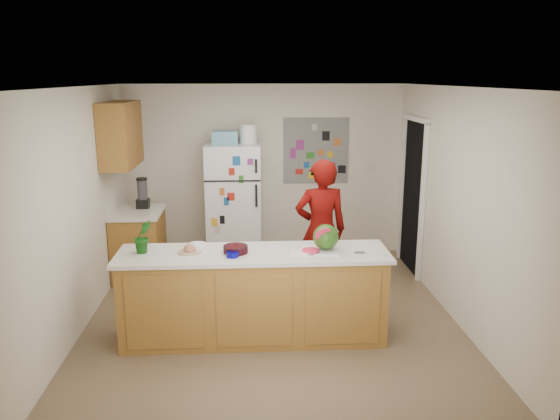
{
  "coord_description": "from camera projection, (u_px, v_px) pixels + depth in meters",
  "views": [
    {
      "loc": [
        -0.24,
        -5.62,
        2.61
      ],
      "look_at": [
        0.11,
        0.2,
        1.17
      ],
      "focal_mm": 35.0,
      "sensor_mm": 36.0,
      "label": 1
    }
  ],
  "objects": [
    {
      "name": "cherry_bowl",
      "position": [
        236.0,
        249.0,
        5.34
      ],
      "size": [
        0.27,
        0.27,
        0.07
      ],
      "primitive_type": "cylinder",
      "rotation": [
        0.0,
        0.0,
        0.13
      ],
      "color": "black",
      "rests_on": "peninsula_top"
    },
    {
      "name": "paper_towel",
      "position": [
        300.0,
        252.0,
        5.33
      ],
      "size": [
        0.19,
        0.17,
        0.02
      ],
      "primitive_type": "cube",
      "rotation": [
        0.0,
        0.0,
        -0.1
      ],
      "color": "white",
      "rests_on": "peninsula_top"
    },
    {
      "name": "fridge_top_bin",
      "position": [
        225.0,
        137.0,
        7.45
      ],
      "size": [
        0.35,
        0.28,
        0.18
      ],
      "primitive_type": "cube",
      "color": "#5999B2",
      "rests_on": "refrigerator"
    },
    {
      "name": "wall_left",
      "position": [
        78.0,
        210.0,
        5.67
      ],
      "size": [
        0.02,
        4.5,
        2.5
      ],
      "primitive_type": "cube",
      "color": "beige",
      "rests_on": "ground"
    },
    {
      "name": "side_counter_base",
      "position": [
        139.0,
        246.0,
        7.19
      ],
      "size": [
        0.6,
        0.8,
        0.86
      ],
      "primitive_type": "cube",
      "color": "brown",
      "rests_on": "floor"
    },
    {
      "name": "blender_appliance",
      "position": [
        143.0,
        194.0,
        7.21
      ],
      "size": [
        0.13,
        0.13,
        0.38
      ],
      "primitive_type": "cylinder",
      "color": "black",
      "rests_on": "side_counter_top"
    },
    {
      "name": "refrigerator",
      "position": [
        234.0,
        204.0,
        7.68
      ],
      "size": [
        0.75,
        0.7,
        1.7
      ],
      "primitive_type": "cube",
      "color": "silver",
      "rests_on": "floor"
    },
    {
      "name": "floor",
      "position": [
        272.0,
        317.0,
        6.09
      ],
      "size": [
        4.0,
        4.5,
        0.02
      ],
      "primitive_type": "cube",
      "color": "brown",
      "rests_on": "ground"
    },
    {
      "name": "photo_collage",
      "position": [
        316.0,
        151.0,
        7.93
      ],
      "size": [
        0.95,
        0.01,
        0.95
      ],
      "primitive_type": "cube",
      "color": "slate",
      "rests_on": "wall_back"
    },
    {
      "name": "wall_back",
      "position": [
        265.0,
        171.0,
        7.98
      ],
      "size": [
        4.0,
        0.02,
        2.5
      ],
      "primitive_type": "cube",
      "color": "beige",
      "rests_on": "ground"
    },
    {
      "name": "cobalt_bowl",
      "position": [
        233.0,
        254.0,
        5.22
      ],
      "size": [
        0.14,
        0.14,
        0.05
      ],
      "primitive_type": "cylinder",
      "rotation": [
        0.0,
        0.0,
        -0.14
      ],
      "color": "#04026A",
      "rests_on": "peninsula_top"
    },
    {
      "name": "doorway",
      "position": [
        413.0,
        197.0,
        7.36
      ],
      "size": [
        0.03,
        0.85,
        2.04
      ],
      "primitive_type": "cube",
      "color": "black",
      "rests_on": "ground"
    },
    {
      "name": "peninsula_base",
      "position": [
        254.0,
        297.0,
        5.48
      ],
      "size": [
        2.6,
        0.62,
        0.88
      ],
      "primitive_type": "cube",
      "color": "brown",
      "rests_on": "floor"
    },
    {
      "name": "upper_cabinets",
      "position": [
        121.0,
        134.0,
        6.79
      ],
      "size": [
        0.35,
        1.0,
        0.8
      ],
      "primitive_type": "cube",
      "color": "brown",
      "rests_on": "wall_left"
    },
    {
      "name": "cutting_board",
      "position": [
        320.0,
        250.0,
        5.4
      ],
      "size": [
        0.44,
        0.36,
        0.01
      ],
      "primitive_type": "cube",
      "rotation": [
        0.0,
        0.0,
        -0.2
      ],
      "color": "silver",
      "rests_on": "peninsula_top"
    },
    {
      "name": "person",
      "position": [
        321.0,
        230.0,
        6.39
      ],
      "size": [
        0.65,
        0.46,
        1.69
      ],
      "primitive_type": "imported",
      "rotation": [
        0.0,
        0.0,
        3.23
      ],
      "color": "#5E0806",
      "rests_on": "floor"
    },
    {
      "name": "watermelon_slice",
      "position": [
        311.0,
        251.0,
        5.34
      ],
      "size": [
        0.17,
        0.17,
        0.02
      ],
      "primitive_type": "cylinder",
      "color": "red",
      "rests_on": "cutting_board"
    },
    {
      "name": "watermelon",
      "position": [
        326.0,
        237.0,
        5.39
      ],
      "size": [
        0.25,
        0.25,
        0.25
      ],
      "primitive_type": "sphere",
      "color": "#285113",
      "rests_on": "cutting_board"
    },
    {
      "name": "plate",
      "position": [
        190.0,
        252.0,
        5.35
      ],
      "size": [
        0.29,
        0.29,
        0.02
      ],
      "primitive_type": "cylinder",
      "rotation": [
        0.0,
        0.0,
        -0.28
      ],
      "color": "beige",
      "rests_on": "peninsula_top"
    },
    {
      "name": "wall_right",
      "position": [
        457.0,
        205.0,
        5.9
      ],
      "size": [
        0.02,
        4.5,
        2.5
      ],
      "primitive_type": "cube",
      "color": "beige",
      "rests_on": "ground"
    },
    {
      "name": "white_bowl",
      "position": [
        197.0,
        246.0,
        5.45
      ],
      "size": [
        0.22,
        0.22,
        0.06
      ],
      "primitive_type": "cylinder",
      "rotation": [
        0.0,
        0.0,
        0.3
      ],
      "color": "white",
      "rests_on": "peninsula_top"
    },
    {
      "name": "ceiling",
      "position": [
        271.0,
        86.0,
        5.48
      ],
      "size": [
        4.0,
        4.5,
        0.02
      ],
      "primitive_type": "cube",
      "color": "white",
      "rests_on": "wall_back"
    },
    {
      "name": "peninsula_top",
      "position": [
        253.0,
        254.0,
        5.37
      ],
      "size": [
        2.68,
        0.7,
        0.04
      ],
      "primitive_type": "cube",
      "color": "silver",
      "rests_on": "peninsula_base"
    },
    {
      "name": "keys",
      "position": [
        360.0,
        253.0,
        5.33
      ],
      "size": [
        0.1,
        0.05,
        0.01
      ],
      "primitive_type": "cube",
      "rotation": [
        0.0,
        0.0,
        -0.07
      ],
      "color": "slate",
      "rests_on": "peninsula_top"
    },
    {
      "name": "side_counter_top",
      "position": [
        137.0,
        213.0,
        7.09
      ],
      "size": [
        0.64,
        0.84,
        0.04
      ],
      "primitive_type": "cube",
      "color": "silver",
      "rests_on": "side_counter_base"
    },
    {
      "name": "potted_plant",
      "position": [
        143.0,
        236.0,
        5.32
      ],
      "size": [
        0.23,
        0.22,
        0.33
      ],
      "primitive_type": "imported",
      "rotation": [
        0.0,
        0.0,
        0.53
      ],
      "color": "#1E4913",
      "rests_on": "peninsula_top"
    }
  ]
}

